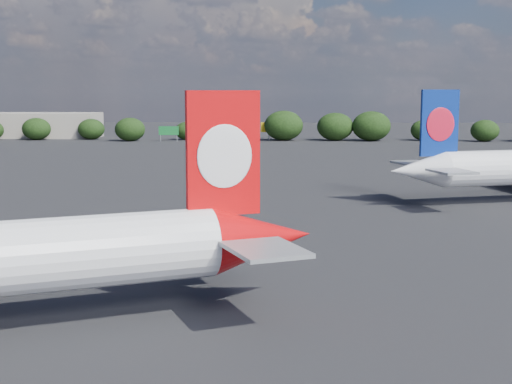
{
  "coord_description": "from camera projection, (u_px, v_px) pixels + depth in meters",
  "views": [
    {
      "loc": [
        18.3,
        -36.91,
        14.94
      ],
      "look_at": [
        16.0,
        12.0,
        8.0
      ],
      "focal_mm": 50.0,
      "sensor_mm": 36.0,
      "label": 1
    }
  ],
  "objects": [
    {
      "name": "terminal_building",
      "position": [
        34.0,
        125.0,
        231.8
      ],
      "size": [
        42.0,
        16.0,
        8.0
      ],
      "color": "gray",
      "rests_on": "ground"
    },
    {
      "name": "billboard_yellow",
      "position": [
        269.0,
        128.0,
        218.35
      ],
      "size": [
        5.0,
        0.3,
        5.5
      ],
      "color": "yellow",
      "rests_on": "ground"
    },
    {
      "name": "horizon_treeline",
      "position": [
        287.0,
        128.0,
        216.26
      ],
      "size": [
        207.78,
        15.99,
        9.11
      ],
      "color": "black",
      "rests_on": "ground"
    },
    {
      "name": "highway_sign",
      "position": [
        169.0,
        131.0,
        213.91
      ],
      "size": [
        6.0,
        0.3,
        4.5
      ],
      "color": "#166E2D",
      "rests_on": "ground"
    },
    {
      "name": "ground",
      "position": [
        157.0,
        200.0,
        98.79
      ],
      "size": [
        500.0,
        500.0,
        0.0
      ],
      "primitive_type": "plane",
      "color": "black",
      "rests_on": "ground"
    }
  ]
}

